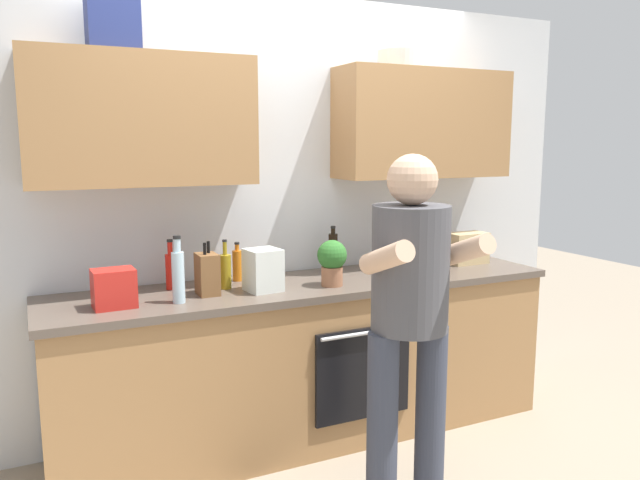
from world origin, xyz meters
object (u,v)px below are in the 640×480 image
bottle_vinegar (385,249)px  knife_block (207,274)px  person_standing (410,305)px  grocery_bag_produce (263,270)px  potted_herb (332,260)px  bottle_water (178,274)px  cup_ceramic (386,272)px  bottle_soy (333,252)px  bottle_soda (393,257)px  bottle_oil (225,270)px  cup_tea (426,270)px  bottle_wine (438,255)px  grocery_bag_crisps (114,288)px  bottle_juice (237,265)px  grocery_bag_bread (467,248)px  bottle_hotsauce (171,269)px

bottle_vinegar → knife_block: bottle_vinegar is taller
person_standing → grocery_bag_produce: (-0.41, 0.75, 0.05)m
person_standing → potted_herb: (-0.03, 0.70, 0.08)m
bottle_water → cup_ceramic: bottle_water is taller
person_standing → grocery_bag_produce: person_standing is taller
bottle_soy → bottle_soda: size_ratio=1.17×
bottle_soda → bottle_oil: bearing=176.1°
bottle_water → cup_tea: size_ratio=3.75×
bottle_wine → grocery_bag_crisps: bearing=-177.2°
cup_ceramic → bottle_juice: bearing=156.6°
bottle_wine → cup_ceramic: 0.48m
potted_herb → grocery_bag_produce: size_ratio=1.13×
bottle_soda → potted_herb: (-0.46, -0.11, 0.04)m
potted_herb → grocery_bag_bread: bearing=9.8°
potted_herb → grocery_bag_produce: potted_herb is taller
bottle_water → knife_block: 0.20m
bottle_juice → knife_block: size_ratio=0.81×
cup_tea → knife_block: 1.24m
bottle_vinegar → bottle_oil: bottle_vinegar is taller
bottle_vinegar → bottle_hotsauce: (-1.27, 0.07, -0.02)m
cup_ceramic → grocery_bag_produce: 0.72m
bottle_wine → bottle_hotsauce: bearing=174.4°
bottle_vinegar → grocery_bag_crisps: size_ratio=1.59×
cup_tea → bottle_hotsauce: bearing=165.8°
bottle_hotsauce → grocery_bag_bread: bottle_hotsauce is taller
bottle_soda → grocery_bag_crisps: size_ratio=1.22×
bottle_vinegar → knife_block: size_ratio=1.13×
bottle_wine → bottle_oil: bottle_oil is taller
bottle_juice → bottle_oil: bearing=-127.5°
cup_ceramic → bottle_soda: bearing=44.0°
person_standing → bottle_soda: 0.92m
bottle_soy → bottle_oil: bottle_soy is taller
bottle_juice → potted_herb: bearing=-38.1°
cup_tea → grocery_bag_produce: bearing=173.7°
bottle_wine → potted_herb: (-0.80, -0.14, 0.06)m
bottle_soy → grocery_bag_produce: bottle_soy is taller
person_standing → bottle_oil: 1.05m
grocery_bag_produce → bottle_vinegar: bearing=11.6°
bottle_wine → bottle_juice: (-1.22, 0.20, 0.01)m
bottle_soy → person_standing: bearing=-97.5°
bottle_soy → bottle_oil: (-0.71, -0.14, -0.02)m
bottle_soda → knife_block: (-1.12, -0.02, 0.01)m
knife_block → grocery_bag_bread: knife_block is taller
bottle_water → grocery_bag_crisps: bottle_water is taller
bottle_juice → grocery_bag_bread: bearing=-5.8°
person_standing → potted_herb: bearing=92.6°
potted_herb → grocery_bag_produce: bearing=172.6°
bottle_water → bottle_soy: bearing=18.0°
bottle_soy → potted_herb: bearing=-117.5°
person_standing → bottle_soda: bearing=62.6°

